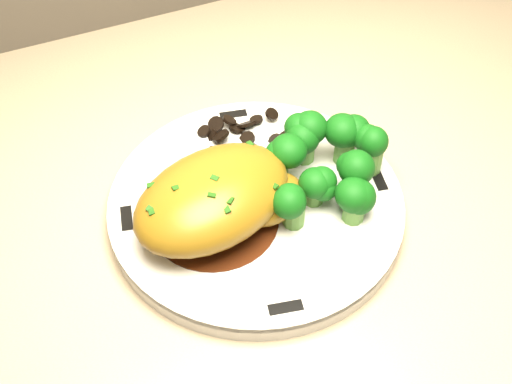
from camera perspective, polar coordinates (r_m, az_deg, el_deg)
name	(u,v)px	position (r m, az deg, el deg)	size (l,w,h in m)	color
plate	(256,205)	(0.61, 0.00, -1.21)	(0.28, 0.28, 0.02)	silver
rim_accent_0	(233,115)	(0.68, -2.03, 6.89)	(0.03, 0.01, 0.00)	black
rim_accent_1	(127,218)	(0.59, -11.42, -2.32)	(0.03, 0.01, 0.00)	black
rim_accent_2	(286,308)	(0.53, 2.65, -10.24)	(0.03, 0.01, 0.00)	black
rim_accent_3	(379,180)	(0.62, 10.84, 1.08)	(0.03, 0.01, 0.00)	black
gravy_pool	(214,219)	(0.58, -3.73, -2.41)	(0.12, 0.12, 0.00)	#37160A
chicken_breast	(219,198)	(0.56, -3.28, -0.53)	(0.18, 0.14, 0.06)	olive
mushroom_pile	(247,138)	(0.65, -0.82, 4.85)	(0.08, 0.06, 0.02)	black
broccoli_florets	(328,168)	(0.59, 6.42, 2.15)	(0.13, 0.12, 0.05)	#558B3B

